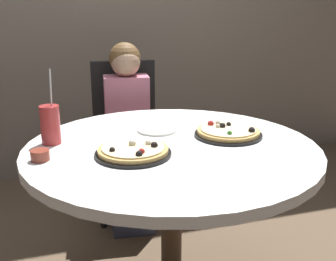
{
  "coord_description": "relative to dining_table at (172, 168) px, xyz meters",
  "views": [
    {
      "loc": [
        -0.51,
        -1.58,
        1.33
      ],
      "look_at": [
        0.0,
        0.05,
        0.8
      ],
      "focal_mm": 46.21,
      "sensor_mm": 36.0,
      "label": 1
    }
  ],
  "objects": [
    {
      "name": "dining_table",
      "position": [
        0.0,
        0.0,
        0.0
      ],
      "size": [
        1.2,
        1.2,
        0.75
      ],
      "color": "white",
      "rests_on": "ground_plane"
    },
    {
      "name": "chair_wooden",
      "position": [
        0.01,
        0.99,
        -0.12
      ],
      "size": [
        0.45,
        0.45,
        0.95
      ],
      "color": "black",
      "rests_on": "ground_plane"
    },
    {
      "name": "diner_child",
      "position": [
        -0.01,
        0.8,
        -0.17
      ],
      "size": [
        0.29,
        0.42,
        1.08
      ],
      "color": "#3F4766",
      "rests_on": "ground_plane"
    },
    {
      "name": "pizza_veggie",
      "position": [
        0.28,
        0.05,
        0.12
      ],
      "size": [
        0.3,
        0.3,
        0.05
      ],
      "color": "black",
      "rests_on": "dining_table"
    },
    {
      "name": "pizza_cheese",
      "position": [
        -0.17,
        -0.06,
        0.12
      ],
      "size": [
        0.29,
        0.29,
        0.05
      ],
      "color": "black",
      "rests_on": "dining_table"
    },
    {
      "name": "soda_cup",
      "position": [
        -0.47,
        0.18,
        0.18
      ],
      "size": [
        0.08,
        0.08,
        0.31
      ],
      "color": "#B73333",
      "rests_on": "dining_table"
    },
    {
      "name": "sauce_bowl",
      "position": [
        -0.52,
        -0.01,
        0.12
      ],
      "size": [
        0.07,
        0.07,
        0.04
      ],
      "primitive_type": "cylinder",
      "color": "brown",
      "rests_on": "dining_table"
    },
    {
      "name": "plate_small",
      "position": [
        0.0,
        0.22,
        0.1
      ],
      "size": [
        0.18,
        0.18,
        0.01
      ],
      "primitive_type": "cylinder",
      "color": "white",
      "rests_on": "dining_table"
    }
  ]
}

